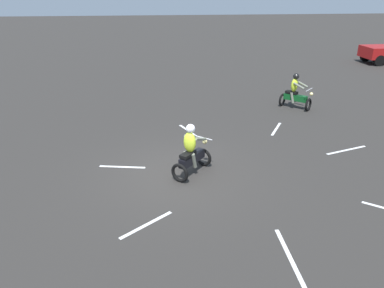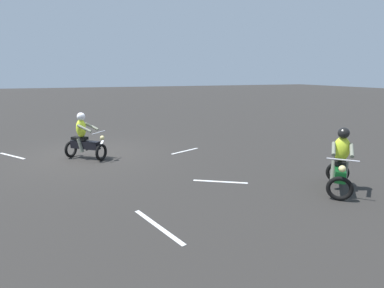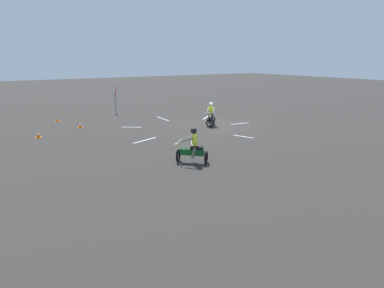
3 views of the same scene
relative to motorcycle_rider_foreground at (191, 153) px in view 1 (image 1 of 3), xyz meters
name	(u,v)px [view 1 (image 1 of 3)]	position (x,y,z in m)	size (l,w,h in m)	color
ground_plane	(175,173)	(-0.08, -0.50, -0.73)	(120.00, 120.00, 0.00)	#2D2B28
motorcycle_rider_foreground	(191,153)	(0.00, 0.00, 0.00)	(1.46, 1.36, 1.66)	black
motorcycle_rider_background	(295,93)	(-6.08, 5.47, 0.00)	(1.40, 1.42, 1.66)	black
lane_stripe_e	(290,258)	(4.08, 1.75, -0.72)	(0.10, 2.03, 0.01)	silver
lane_stripe_n	(346,150)	(-1.22, 5.66, -0.72)	(0.10, 1.76, 0.01)	silver
lane_stripe_nw	(276,129)	(-3.50, 3.81, -0.72)	(0.10, 1.53, 0.01)	silver
lane_stripe_sw	(188,130)	(-3.70, 0.22, -0.72)	(0.10, 1.36, 0.01)	silver
lane_stripe_s	(122,167)	(-0.69, -2.18, -0.72)	(0.10, 1.50, 0.01)	silver
lane_stripe_se	(147,225)	(2.55, -1.36, -0.72)	(0.10, 1.59, 0.01)	silver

